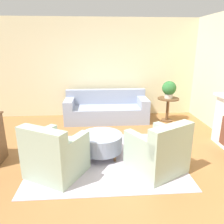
% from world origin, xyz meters
% --- Properties ---
extents(ground_plane, '(16.00, 16.00, 0.00)m').
position_xyz_m(ground_plane, '(0.00, 0.00, 0.00)').
color(ground_plane, '#996638').
extents(wall_back, '(9.51, 0.12, 2.80)m').
position_xyz_m(wall_back, '(0.00, 2.82, 1.40)').
color(wall_back, beige).
rests_on(wall_back, ground_plane).
extents(rug, '(2.70, 2.20, 0.01)m').
position_xyz_m(rug, '(0.00, 0.00, 0.01)').
color(rug, '#BCB2C1').
rests_on(rug, ground_plane).
extents(couch, '(2.27, 0.89, 0.84)m').
position_xyz_m(couch, '(0.11, 2.21, 0.31)').
color(couch, '#8E99B2').
rests_on(couch, ground_plane).
extents(armchair_left, '(1.09, 1.07, 0.89)m').
position_xyz_m(armchair_left, '(-0.85, -0.48, 0.35)').
color(armchair_left, '#9EB29E').
rests_on(armchair_left, rug).
extents(armchair_right, '(1.09, 1.07, 0.89)m').
position_xyz_m(armchair_right, '(0.85, -0.48, 0.35)').
color(armchair_right, '#9EB29E').
rests_on(armchair_right, rug).
extents(ottoman_table, '(0.80, 0.80, 0.44)m').
position_xyz_m(ottoman_table, '(-0.09, 0.11, 0.29)').
color(ottoman_table, '#8E99B2').
rests_on(ottoman_table, rug).
extents(side_table, '(0.58, 0.58, 0.66)m').
position_xyz_m(side_table, '(1.81, 2.03, 0.46)').
color(side_table, brown).
rests_on(side_table, ground_plane).
extents(potted_plant_on_side_table, '(0.38, 0.38, 0.47)m').
position_xyz_m(potted_plant_on_side_table, '(1.81, 2.03, 0.92)').
color(potted_plant_on_side_table, beige).
rests_on(potted_plant_on_side_table, side_table).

